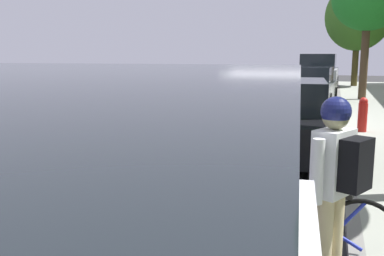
{
  "coord_description": "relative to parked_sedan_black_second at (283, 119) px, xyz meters",
  "views": [
    {
      "loc": [
        1.49,
        -11.82,
        2.04
      ],
      "look_at": [
        0.33,
        -8.17,
        1.39
      ],
      "focal_mm": 41.2,
      "sensor_mm": 36.0,
      "label": 1
    }
  ],
  "objects": [
    {
      "name": "ground",
      "position": [
        -0.6,
        3.05,
        -0.75
      ],
      "size": [
        62.37,
        62.37,
        0.0
      ],
      "primitive_type": "plane",
      "color": "#2D2D2D"
    },
    {
      "name": "curb_edge",
      "position": [
        1.2,
        3.05,
        -0.68
      ],
      "size": [
        0.16,
        38.98,
        0.14
      ],
      "primitive_type": "cube",
      "color": "gray",
      "rests_on": "ground"
    },
    {
      "name": "lane_stripe_centre",
      "position": [
        -3.12,
        3.56,
        -0.75
      ],
      "size": [
        0.14,
        40.0,
        0.01
      ],
      "color": "white",
      "rests_on": "ground"
    },
    {
      "name": "lane_stripe_bike_edge",
      "position": [
        -0.27,
        3.05,
        -0.75
      ],
      "size": [
        0.12,
        38.98,
        0.01
      ],
      "primitive_type": "cube",
      "color": "white",
      "rests_on": "ground"
    },
    {
      "name": "parked_sedan_black_second",
      "position": [
        0.0,
        0.0,
        0.0
      ],
      "size": [
        2.04,
        4.5,
        1.52
      ],
      "color": "black",
      "rests_on": "ground"
    },
    {
      "name": "parked_sedan_grey_mid",
      "position": [
        0.07,
        8.72,
        0.0
      ],
      "size": [
        2.07,
        4.51,
        1.52
      ],
      "color": "slate",
      "rests_on": "ground"
    },
    {
      "name": "parked_suv_silver_far",
      "position": [
        0.16,
        15.46,
        0.27
      ],
      "size": [
        2.07,
        4.75,
        1.99
      ],
      "color": "#B7BABF",
      "rests_on": "ground"
    },
    {
      "name": "bicycle_at_curb",
      "position": [
        0.74,
        -4.43,
        -0.38
      ],
      "size": [
        1.71,
        0.53,
        0.76
      ],
      "color": "black",
      "rests_on": "ground"
    },
    {
      "name": "cyclist_with_backpack",
      "position": [
        0.96,
        -4.89,
        0.27
      ],
      "size": [
        0.52,
        0.56,
        1.68
      ],
      "color": "#C6B284",
      "rests_on": "ground"
    },
    {
      "name": "street_tree_corner",
      "position": [
        2.08,
        18.56,
        3.32
      ],
      "size": [
        3.64,
        3.64,
        5.89
      ],
      "color": "#4F4320",
      "rests_on": "sidewalk"
    },
    {
      "name": "fire_hydrant",
      "position": [
        1.63,
        2.58,
        -0.19
      ],
      "size": [
        0.22,
        0.22,
        0.84
      ],
      "color": "red",
      "rests_on": "sidewalk"
    }
  ]
}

